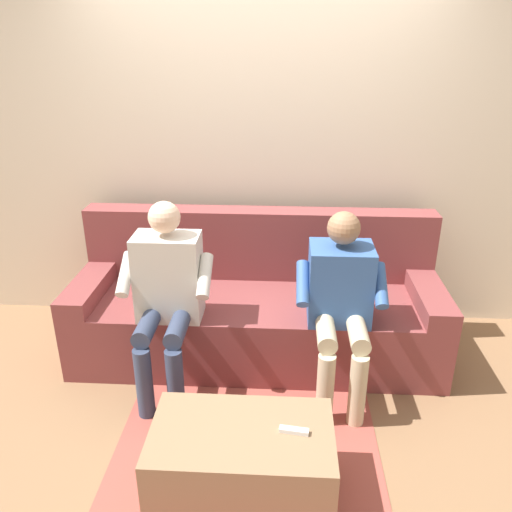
# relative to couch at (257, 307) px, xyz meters

# --- Properties ---
(ground_plane) EXTENTS (8.00, 8.00, 0.00)m
(ground_plane) POSITION_rel_couch_xyz_m (0.00, 0.76, -0.33)
(ground_plane) COLOR #846042
(back_wall) EXTENTS (5.00, 0.06, 2.58)m
(back_wall) POSITION_rel_couch_xyz_m (0.00, -0.54, 0.96)
(back_wall) COLOR beige
(back_wall) RESTS_ON ground
(couch) EXTENTS (2.44, 0.83, 0.95)m
(couch) POSITION_rel_couch_xyz_m (0.00, 0.00, 0.00)
(couch) COLOR brown
(couch) RESTS_ON ground
(coffee_table) EXTENTS (0.85, 0.51, 0.38)m
(coffee_table) POSITION_rel_couch_xyz_m (0.00, 1.27, -0.13)
(coffee_table) COLOR #8C6B4C
(coffee_table) RESTS_ON ground
(person_left_seated) EXTENTS (0.53, 0.61, 1.14)m
(person_left_seated) POSITION_rel_couch_xyz_m (-0.52, 0.40, 0.32)
(person_left_seated) COLOR #335693
(person_left_seated) RESTS_ON ground
(person_right_seated) EXTENTS (0.54, 0.56, 1.19)m
(person_right_seated) POSITION_rel_couch_xyz_m (0.52, 0.43, 0.34)
(person_right_seated) COLOR beige
(person_right_seated) RESTS_ON ground
(remote_white) EXTENTS (0.14, 0.05, 0.02)m
(remote_white) POSITION_rel_couch_xyz_m (-0.24, 1.27, 0.07)
(remote_white) COLOR white
(remote_white) RESTS_ON coffee_table
(floor_rug) EXTENTS (1.42, 1.79, 0.01)m
(floor_rug) POSITION_rel_couch_xyz_m (0.00, 1.11, -0.32)
(floor_rug) COLOR #9E473D
(floor_rug) RESTS_ON ground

